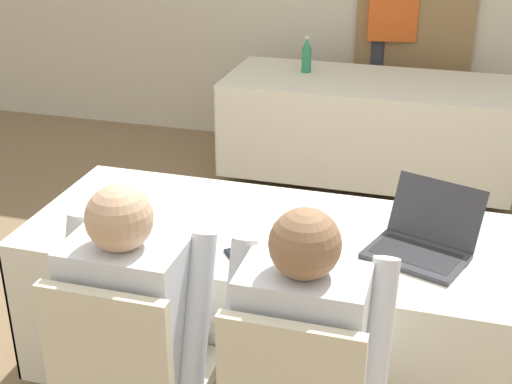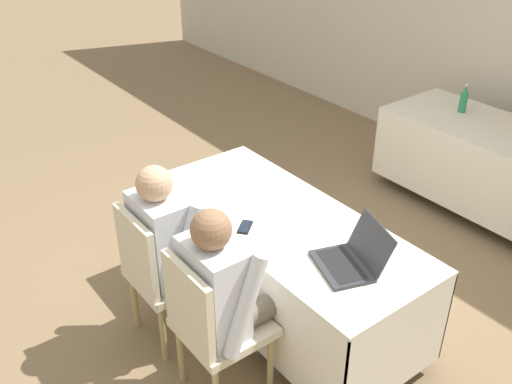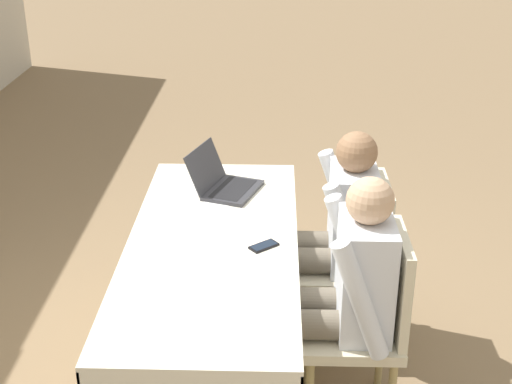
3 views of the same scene
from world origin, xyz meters
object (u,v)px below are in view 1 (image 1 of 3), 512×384
(laptop, at_px, (422,242))
(person_white_shirt, at_px, (307,350))
(chair_near_left, at_px, (130,380))
(person_checkered_shirt, at_px, (140,320))
(cell_phone, at_px, (238,257))
(water_bottle, at_px, (307,56))
(person_red_shirt, at_px, (391,30))

(laptop, bearing_deg, person_white_shirt, -97.42)
(chair_near_left, distance_m, person_checkered_shirt, 0.19)
(cell_phone, bearing_deg, person_white_shirt, -86.57)
(water_bottle, height_order, person_checkered_shirt, person_checkered_shirt)
(cell_phone, xyz_separation_m, water_bottle, (-0.31, 2.48, 0.10))
(person_white_shirt, relative_size, person_red_shirt, 0.73)
(person_white_shirt, distance_m, person_red_shirt, 3.47)
(laptop, xyz_separation_m, water_bottle, (-0.92, 2.26, 0.06))
(cell_phone, distance_m, person_checkered_shirt, 0.43)
(laptop, relative_size, chair_near_left, 0.46)
(water_bottle, distance_m, person_checkered_shirt, 2.85)
(person_checkered_shirt, bearing_deg, chair_near_left, 90.00)
(person_checkered_shirt, xyz_separation_m, person_red_shirt, (0.39, 3.45, 0.25))
(person_checkered_shirt, bearing_deg, cell_phone, -121.62)
(laptop, bearing_deg, cell_phone, -141.16)
(person_red_shirt, bearing_deg, person_checkered_shirt, -107.22)
(chair_near_left, bearing_deg, water_bottle, -88.32)
(laptop, xyz_separation_m, person_white_shirt, (-0.29, -0.58, -0.11))
(water_bottle, height_order, person_white_shirt, person_white_shirt)
(cell_phone, relative_size, chair_near_left, 0.16)
(cell_phone, distance_m, person_red_shirt, 3.11)
(cell_phone, relative_size, water_bottle, 0.60)
(person_red_shirt, bearing_deg, water_bottle, -138.67)
(water_bottle, relative_size, person_red_shirt, 0.15)
(chair_near_left, relative_size, person_white_shirt, 0.78)
(water_bottle, height_order, chair_near_left, water_bottle)
(water_bottle, relative_size, chair_near_left, 0.26)
(person_checkered_shirt, bearing_deg, laptop, -145.37)
(laptop, relative_size, person_checkered_shirt, 0.36)
(person_white_shirt, bearing_deg, cell_phone, -47.48)
(cell_phone, relative_size, person_checkered_shirt, 0.12)
(laptop, distance_m, person_white_shirt, 0.66)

